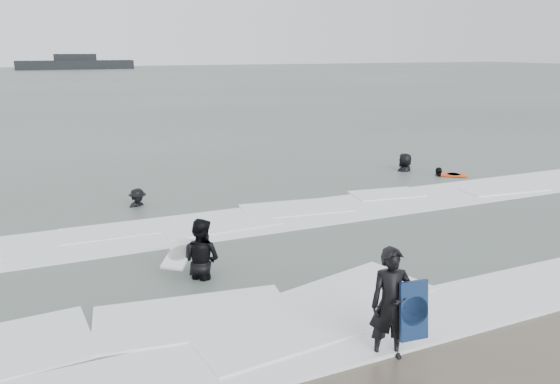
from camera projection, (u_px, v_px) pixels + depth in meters
name	position (u px, v px, depth m)	size (l,w,h in m)	color
ground	(385.00, 308.00, 10.47)	(320.00, 320.00, 0.00)	brown
sea	(77.00, 82.00, 81.26)	(320.00, 320.00, 0.00)	#47544C
surfer_centre	(388.00, 356.00, 8.82)	(0.68, 0.45, 1.87)	black
surfer_wading	(202.00, 278.00, 11.82)	(0.93, 0.72, 1.90)	black
surfer_breaker	(138.00, 208.00, 17.01)	(0.96, 0.55, 1.48)	black
surfer_right_near	(438.00, 177.00, 21.14)	(0.91, 0.38, 1.55)	black
surfer_right_far	(405.00, 172.00, 22.04)	(0.94, 0.61, 1.92)	black
surf_foam	(301.00, 245.00, 13.73)	(30.03, 9.06, 0.09)	white
bodyboards	(367.00, 225.00, 13.83)	(12.98, 10.42, 1.25)	#0F2247
vessel_horizon	(76.00, 64.00, 132.54)	(27.02, 4.83, 3.67)	black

